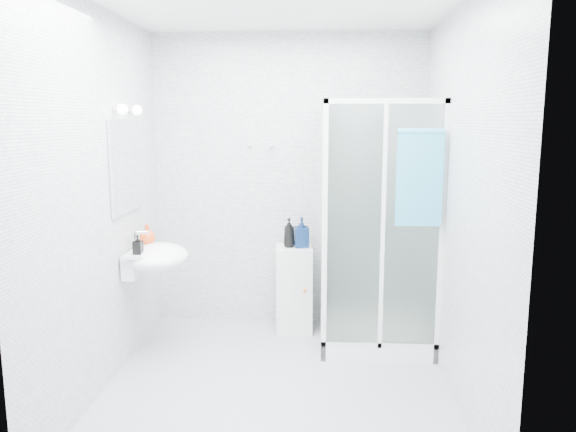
# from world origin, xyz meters

# --- Properties ---
(room) EXTENTS (2.40, 2.60, 2.60)m
(room) POSITION_xyz_m (0.00, 0.00, 1.30)
(room) COLOR silver
(room) RESTS_ON ground
(shower_enclosure) EXTENTS (0.90, 0.95, 2.00)m
(shower_enclosure) POSITION_xyz_m (0.67, 0.77, 0.45)
(shower_enclosure) COLOR white
(shower_enclosure) RESTS_ON ground
(wall_basin) EXTENTS (0.46, 0.56, 0.35)m
(wall_basin) POSITION_xyz_m (-0.99, 0.45, 0.80)
(wall_basin) COLOR white
(wall_basin) RESTS_ON ground
(mirror) EXTENTS (0.02, 0.60, 0.70)m
(mirror) POSITION_xyz_m (-1.19, 0.45, 1.50)
(mirror) COLOR white
(mirror) RESTS_ON room
(vanity_lights) EXTENTS (0.10, 0.40, 0.08)m
(vanity_lights) POSITION_xyz_m (-1.14, 0.45, 1.92)
(vanity_lights) COLOR silver
(vanity_lights) RESTS_ON room
(wall_hooks) EXTENTS (0.23, 0.06, 0.03)m
(wall_hooks) POSITION_xyz_m (-0.25, 1.26, 1.62)
(wall_hooks) COLOR silver
(wall_hooks) RESTS_ON room
(storage_cabinet) EXTENTS (0.34, 0.35, 0.76)m
(storage_cabinet) POSITION_xyz_m (0.06, 1.06, 0.38)
(storage_cabinet) COLOR silver
(storage_cabinet) RESTS_ON ground
(hand_towel) EXTENTS (0.33, 0.05, 0.70)m
(hand_towel) POSITION_xyz_m (1.00, 0.36, 1.45)
(hand_towel) COLOR teal
(hand_towel) RESTS_ON shower_enclosure
(shampoo_bottle_a) EXTENTS (0.13, 0.13, 0.25)m
(shampoo_bottle_a) POSITION_xyz_m (0.02, 1.05, 0.88)
(shampoo_bottle_a) COLOR black
(shampoo_bottle_a) RESTS_ON storage_cabinet
(shampoo_bottle_b) EXTENTS (0.14, 0.14, 0.26)m
(shampoo_bottle_b) POSITION_xyz_m (0.13, 1.06, 0.89)
(shampoo_bottle_b) COLOR #0C214A
(shampoo_bottle_b) RESTS_ON storage_cabinet
(soap_dispenser_orange) EXTENTS (0.17, 0.17, 0.16)m
(soap_dispenser_orange) POSITION_xyz_m (-1.10, 0.63, 0.94)
(soap_dispenser_orange) COLOR #D54919
(soap_dispenser_orange) RESTS_ON wall_basin
(soap_dispenser_black) EXTENTS (0.07, 0.07, 0.14)m
(soap_dispenser_black) POSITION_xyz_m (-1.06, 0.28, 0.93)
(soap_dispenser_black) COLOR black
(soap_dispenser_black) RESTS_ON wall_basin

